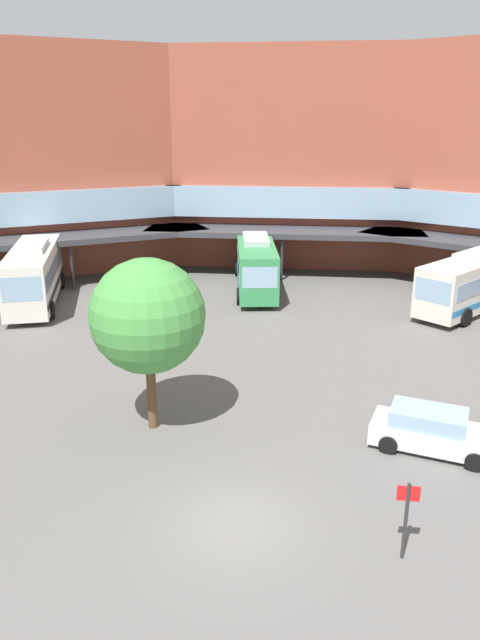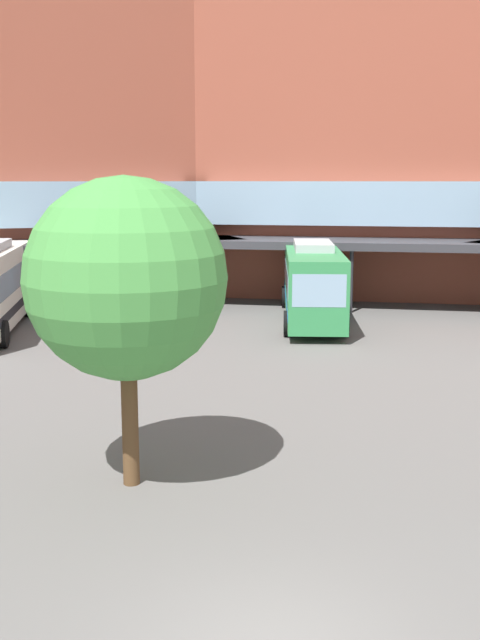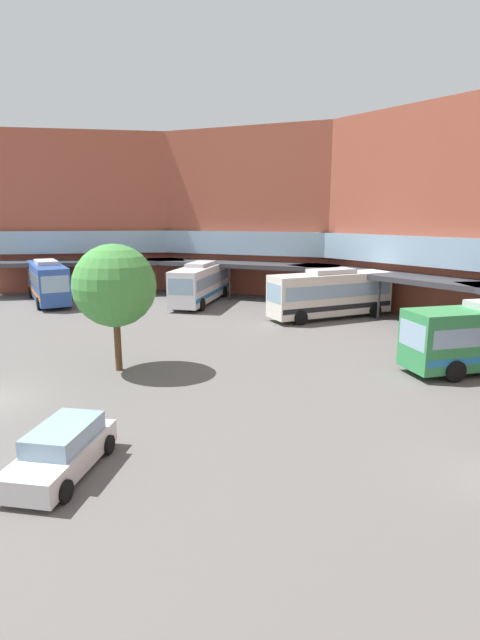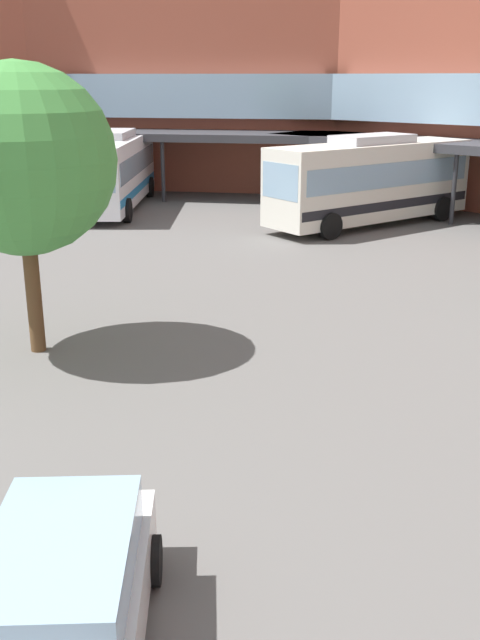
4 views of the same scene
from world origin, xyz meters
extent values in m
cube|color=#9E4C38|center=(-9.21, 33.48, 8.27)|extent=(21.36, 11.22, 16.54)
cube|color=#8CADC6|center=(-9.05, 32.90, 5.29)|extent=(19.45, 10.91, 2.32)
cube|color=#38383D|center=(-7.88, 28.66, 3.31)|extent=(20.83, 9.29, 0.40)
cylinder|color=#2D2D33|center=(-7.46, 27.12, 1.65)|extent=(0.20, 0.20, 3.31)
cube|color=#9E4C38|center=(-25.04, 24.06, 8.27)|extent=(18.53, 18.94, 16.54)
cube|color=#8CADC6|center=(-24.60, 23.65, 5.29)|extent=(17.29, 17.63, 2.32)
cube|color=#38383D|center=(-21.43, 20.60, 3.31)|extent=(17.09, 17.55, 0.40)
cylinder|color=#2D2D33|center=(-20.28, 19.49, 1.65)|extent=(0.20, 0.20, 3.31)
cube|color=#9E4C38|center=(-33.82, 7.88, 8.27)|extent=(10.49, 21.33, 16.54)
cube|color=#8CADC6|center=(-33.24, 7.74, 5.29)|extent=(10.26, 19.39, 2.32)
cube|color=#38383D|center=(-28.95, 6.74, 3.31)|extent=(8.55, 20.88, 0.40)
cylinder|color=#2D2D33|center=(-27.39, 6.38, 1.65)|extent=(0.20, 0.20, 3.31)
cube|color=silver|center=(-9.43, 23.93, 1.96)|extent=(2.87, 10.29, 3.22)
cube|color=#8CADC6|center=(-9.43, 23.93, 2.35)|extent=(2.90, 9.68, 1.03)
cube|color=black|center=(-9.43, 23.93, 1.06)|extent=(2.89, 10.09, 0.39)
cube|color=#8CADC6|center=(-9.26, 18.88, 2.35)|extent=(2.23, 0.19, 1.42)
cube|color=#B2B2B7|center=(-9.43, 23.93, 3.75)|extent=(1.89, 3.73, 0.36)
cylinder|color=black|center=(-8.05, 20.51, 0.55)|extent=(0.34, 1.11, 1.10)
cylinder|color=black|center=(-10.58, 20.42, 0.55)|extent=(0.34, 1.11, 1.10)
cylinder|color=black|center=(-8.29, 27.45, 0.55)|extent=(0.34, 1.11, 1.10)
cylinder|color=black|center=(-10.81, 27.36, 0.55)|extent=(0.34, 1.11, 1.10)
cube|color=white|center=(-19.78, 16.45, 1.90)|extent=(10.28, 8.34, 3.10)
cube|color=#8CADC6|center=(-19.78, 16.45, 2.27)|extent=(9.78, 8.00, 0.99)
cube|color=#267FBF|center=(-19.78, 16.45, 1.03)|extent=(10.12, 8.24, 0.37)
cube|color=#8CADC6|center=(-15.41, 13.33, 2.27)|extent=(1.38, 1.87, 1.36)
cube|color=#B2B2B7|center=(-19.78, 16.45, 3.63)|extent=(4.20, 3.70, 0.36)
cylinder|color=black|center=(-16.05, 15.33, 0.55)|extent=(1.07, 0.88, 1.10)
cylinder|color=black|center=(-17.51, 13.28, 0.55)|extent=(1.07, 0.88, 1.10)
cylinder|color=black|center=(-22.05, 19.61, 0.55)|extent=(1.07, 0.88, 1.10)
cylinder|color=black|center=(-23.51, 17.56, 0.55)|extent=(1.07, 0.88, 1.10)
cube|color=#8CADC6|center=(4.44, 19.87, 2.21)|extent=(2.15, 0.41, 1.32)
cylinder|color=black|center=(5.88, 21.38, 0.55)|extent=(0.44, 1.13, 1.10)
cylinder|color=black|center=(3.46, 21.70, 0.55)|extent=(0.44, 1.13, 1.10)
cube|color=#2D519E|center=(-25.52, 3.22, 1.98)|extent=(10.77, 3.62, 3.26)
cube|color=#8CADC6|center=(-25.52, 3.22, 2.37)|extent=(10.15, 3.61, 1.04)
cube|color=orange|center=(-25.52, 3.22, 1.07)|extent=(10.56, 3.63, 0.39)
cube|color=#8CADC6|center=(-20.32, 3.77, 2.37)|extent=(0.35, 2.23, 1.43)
cube|color=#B2B2B7|center=(-25.52, 3.22, 3.79)|extent=(3.97, 2.16, 0.36)
cylinder|color=black|center=(-22.08, 4.86, 0.55)|extent=(1.13, 0.41, 1.10)
cylinder|color=black|center=(-21.82, 2.34, 0.55)|extent=(1.13, 0.41, 1.10)
cylinder|color=black|center=(-29.23, 4.11, 0.55)|extent=(1.13, 0.41, 1.10)
cylinder|color=black|center=(-28.96, 1.59, 0.55)|extent=(1.13, 0.41, 1.10)
cube|color=silver|center=(7.65, 3.04, 0.55)|extent=(4.69, 3.85, 0.75)
cube|color=#8CADC6|center=(7.44, 3.17, 1.23)|extent=(3.08, 2.74, 0.60)
cylinder|color=black|center=(9.36, 3.03, 0.33)|extent=(0.68, 0.54, 0.66)
cylinder|color=black|center=(8.41, 1.51, 0.33)|extent=(0.68, 0.54, 0.66)
cylinder|color=black|center=(6.89, 4.57, 0.33)|extent=(0.68, 0.54, 0.66)
cylinder|color=black|center=(5.94, 3.04, 0.33)|extent=(0.68, 0.54, 0.66)
cylinder|color=brown|center=(-2.33, 6.29, 1.68)|extent=(0.36, 0.36, 3.37)
sphere|color=#479342|center=(-2.33, 6.29, 4.54)|extent=(4.27, 4.27, 4.27)
camera|label=1|loc=(-2.20, -14.66, 11.40)|focal=33.55mm
camera|label=2|loc=(-1.36, -9.64, 6.60)|focal=42.73mm
camera|label=3|loc=(22.77, 3.00, 8.10)|focal=27.00mm
camera|label=4|loc=(14.19, 0.99, 6.31)|focal=41.18mm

